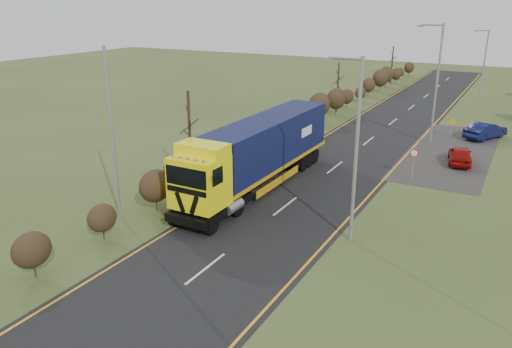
{
  "coord_description": "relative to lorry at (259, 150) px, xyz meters",
  "views": [
    {
      "loc": [
        11.18,
        -19.73,
        11.03
      ],
      "look_at": [
        -1.4,
        3.08,
        2.0
      ],
      "focal_mm": 35.0,
      "sensor_mm": 36.0,
      "label": 1
    }
  ],
  "objects": [
    {
      "name": "streetlight_near",
      "position": [
        7.29,
        -4.24,
        2.4
      ],
      "size": [
        1.88,
        0.18,
        8.81
      ],
      "color": "gray",
      "rests_on": "ground"
    },
    {
      "name": "warning_board",
      "position": [
        8.6,
        18.48,
        -1.43
      ],
      "size": [
        0.65,
        0.11,
        1.71
      ],
      "color": "gray",
      "rests_on": "ground"
    },
    {
      "name": "car_red_hatchback",
      "position": [
        10.3,
        11.22,
        -1.8
      ],
      "size": [
        2.12,
        3.96,
        1.28
      ],
      "primitive_type": "imported",
      "rotation": [
        0.0,
        0.0,
        3.31
      ],
      "color": "#8C0907",
      "rests_on": "ground"
    },
    {
      "name": "ground",
      "position": [
        2.8,
        -5.98,
        -2.45
      ],
      "size": [
        160.0,
        160.0,
        0.0
      ],
      "primitive_type": "plane",
      "color": "#3E4A1F",
      "rests_on": "ground"
    },
    {
      "name": "lane_markings",
      "position": [
        2.8,
        3.71,
        -2.42
      ],
      "size": [
        7.52,
        116.0,
        0.01
      ],
      "color": "orange",
      "rests_on": "road"
    },
    {
      "name": "car_blue_sedan",
      "position": [
        11.17,
        19.57,
        -1.74
      ],
      "size": [
        3.3,
        4.49,
        1.41
      ],
      "primitive_type": "imported",
      "rotation": [
        0.0,
        0.0,
        2.66
      ],
      "color": "#0A0D37",
      "rests_on": "ground"
    },
    {
      "name": "streetlight_mid",
      "position": [
        7.28,
        15.84,
        2.79
      ],
      "size": [
        2.01,
        0.19,
        9.48
      ],
      "color": "gray",
      "rests_on": "ground"
    },
    {
      "name": "streetlight_far",
      "position": [
        8.51,
        40.68,
        1.89
      ],
      "size": [
        1.7,
        0.18,
        7.92
      ],
      "color": "gray",
      "rests_on": "ground"
    },
    {
      "name": "road",
      "position": [
        2.8,
        4.02,
        -2.44
      ],
      "size": [
        8.0,
        120.0,
        0.02
      ],
      "primitive_type": "cube",
      "color": "black",
      "rests_on": "ground"
    },
    {
      "name": "hedgerow",
      "position": [
        -3.2,
        1.91,
        -0.83
      ],
      "size": [
        2.24,
        102.04,
        6.05
      ],
      "color": "black",
      "rests_on": "ground"
    },
    {
      "name": "layby",
      "position": [
        9.3,
        14.02,
        -2.43
      ],
      "size": [
        6.0,
        18.0,
        0.02
      ],
      "primitive_type": "cube",
      "color": "#292724",
      "rests_on": "ground"
    },
    {
      "name": "lorry",
      "position": [
        0.0,
        0.0,
        0.0
      ],
      "size": [
        3.01,
        15.47,
        4.31
      ],
      "rotation": [
        0.0,
        0.0,
        -0.01
      ],
      "color": "black",
      "rests_on": "ground"
    },
    {
      "name": "speed_sign",
      "position": [
        8.06,
        6.13,
        -1.0
      ],
      "size": [
        0.58,
        0.1,
        2.1
      ],
      "color": "gray",
      "rests_on": "ground"
    },
    {
      "name": "left_pole",
      "position": [
        -4.4,
        -7.61,
        2.08
      ],
      "size": [
        0.16,
        0.16,
        9.05
      ],
      "primitive_type": "cylinder",
      "color": "gray",
      "rests_on": "ground"
    }
  ]
}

